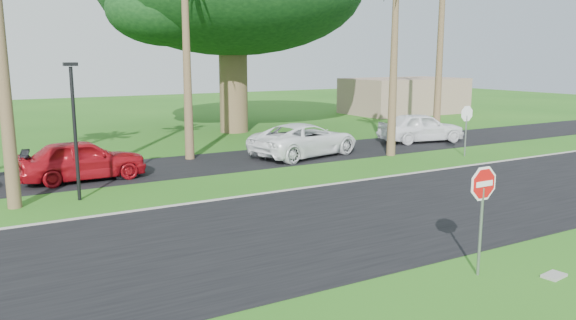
# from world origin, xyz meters

# --- Properties ---
(ground) EXTENTS (120.00, 120.00, 0.00)m
(ground) POSITION_xyz_m (0.00, 0.00, 0.00)
(ground) COLOR #235A16
(ground) RESTS_ON ground
(road) EXTENTS (120.00, 8.00, 0.02)m
(road) POSITION_xyz_m (0.00, 2.00, 0.01)
(road) COLOR black
(road) RESTS_ON ground
(parking_strip) EXTENTS (120.00, 5.00, 0.02)m
(parking_strip) POSITION_xyz_m (0.00, 12.50, 0.01)
(parking_strip) COLOR black
(parking_strip) RESTS_ON ground
(curb) EXTENTS (120.00, 0.12, 0.06)m
(curb) POSITION_xyz_m (0.00, 6.05, 0.03)
(curb) COLOR gray
(curb) RESTS_ON ground
(stop_sign_near) EXTENTS (1.05, 0.07, 2.62)m
(stop_sign_near) POSITION_xyz_m (0.50, -3.00, 1.77)
(stop_sign_near) COLOR gray
(stop_sign_near) RESTS_ON ground
(stop_sign_far) EXTENTS (1.05, 0.07, 2.62)m
(stop_sign_far) POSITION_xyz_m (12.00, 8.00, 1.77)
(stop_sign_far) COLOR gray
(stop_sign_far) RESTS_ON ground
(streetlight_right) EXTENTS (0.45, 0.25, 4.64)m
(streetlight_right) POSITION_xyz_m (-6.00, 8.50, 2.65)
(streetlight_right) COLOR black
(streetlight_right) RESTS_ON ground
(building_far) EXTENTS (10.00, 6.00, 3.00)m
(building_far) POSITION_xyz_m (24.00, 26.00, 1.50)
(building_far) COLOR gray
(building_far) RESTS_ON ground
(car_red) EXTENTS (4.84, 2.04, 1.63)m
(car_red) POSITION_xyz_m (-5.28, 11.64, 0.82)
(car_red) COLOR #A60D17
(car_red) RESTS_ON ground
(car_dark) EXTENTS (4.61, 2.37, 1.28)m
(car_dark) POSITION_xyz_m (-5.25, 11.88, 0.64)
(car_dark) COLOR black
(car_dark) RESTS_ON ground
(car_minivan) EXTENTS (6.26, 3.94, 1.61)m
(car_minivan) POSITION_xyz_m (5.18, 11.93, 0.81)
(car_minivan) COLOR white
(car_minivan) RESTS_ON ground
(car_pickup) EXTENTS (5.22, 2.95, 1.68)m
(car_pickup) POSITION_xyz_m (13.35, 12.54, 0.84)
(car_pickup) COLOR white
(car_pickup) RESTS_ON ground
(utility_slab) EXTENTS (0.59, 0.42, 0.06)m
(utility_slab) POSITION_xyz_m (1.87, -3.94, 0.03)
(utility_slab) COLOR gray
(utility_slab) RESTS_ON ground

